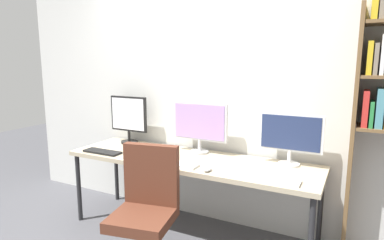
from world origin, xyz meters
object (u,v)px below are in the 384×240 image
at_px(monitor_center, 200,124).
at_px(keyboard_center, 177,164).
at_px(desk, 190,163).
at_px(computer_mouse, 208,169).
at_px(keyboard_right, 275,180).
at_px(office_chair, 146,223).
at_px(monitor_left, 129,117).
at_px(keyboard_left, 102,152).
at_px(monitor_right, 290,136).

distance_m(monitor_center, keyboard_center, 0.52).
bearing_deg(monitor_center, desk, -90.00).
bearing_deg(computer_mouse, keyboard_right, 2.64).
xyz_separation_m(desk, office_chair, (-0.02, -0.68, -0.29)).
distance_m(monitor_left, keyboard_left, 0.52).
xyz_separation_m(keyboard_right, computer_mouse, (-0.54, -0.02, 0.01)).
bearing_deg(monitor_right, computer_mouse, -139.90).
height_order(desk, keyboard_left, keyboard_left).
bearing_deg(keyboard_left, monitor_center, 27.77).
xyz_separation_m(desk, keyboard_center, (0.00, -0.23, 0.06)).
bearing_deg(office_chair, desk, 88.07).
height_order(desk, computer_mouse, computer_mouse).
bearing_deg(computer_mouse, monitor_right, 40.10).
height_order(keyboard_left, keyboard_center, same).
bearing_deg(keyboard_right, monitor_left, 165.38).
xyz_separation_m(monitor_center, keyboard_left, (-0.84, -0.44, -0.27)).
bearing_deg(monitor_right, keyboard_center, -152.66).
relative_size(desk, monitor_right, 4.42).
bearing_deg(monitor_left, office_chair, -46.91).
bearing_deg(desk, monitor_center, 90.00).
bearing_deg(keyboard_center, monitor_left, 152.66).
distance_m(keyboard_left, keyboard_right, 1.68).
xyz_separation_m(monitor_center, computer_mouse, (0.30, -0.47, -0.27)).
bearing_deg(computer_mouse, monitor_center, 122.76).
bearing_deg(keyboard_left, desk, 15.31).
relative_size(office_chair, monitor_left, 1.94).
height_order(office_chair, monitor_left, monitor_left).
bearing_deg(office_chair, monitor_right, 45.39).
xyz_separation_m(office_chair, keyboard_left, (-0.82, 0.45, 0.35)).
xyz_separation_m(desk, monitor_center, (0.00, 0.21, 0.33)).
height_order(office_chair, keyboard_right, office_chair).
distance_m(monitor_right, keyboard_center, 0.99).
bearing_deg(desk, keyboard_right, -15.31).
bearing_deg(office_chair, computer_mouse, 52.59).
bearing_deg(office_chair, monitor_left, 133.09).
distance_m(keyboard_right, computer_mouse, 0.54).
relative_size(monitor_center, keyboard_center, 1.50).
height_order(monitor_center, computer_mouse, monitor_center).
distance_m(office_chair, keyboard_left, 0.99).
bearing_deg(computer_mouse, office_chair, -127.41).
bearing_deg(keyboard_left, keyboard_right, 0.00).
relative_size(monitor_left, keyboard_center, 1.36).
relative_size(monitor_center, keyboard_right, 1.53).
relative_size(monitor_left, keyboard_right, 1.38).
height_order(keyboard_left, computer_mouse, computer_mouse).
bearing_deg(keyboard_left, office_chair, -28.72).
height_order(monitor_center, keyboard_right, monitor_center).
xyz_separation_m(keyboard_center, computer_mouse, (0.30, -0.02, 0.01)).
xyz_separation_m(keyboard_center, keyboard_right, (0.84, 0.00, 0.00)).
distance_m(monitor_left, monitor_center, 0.86).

